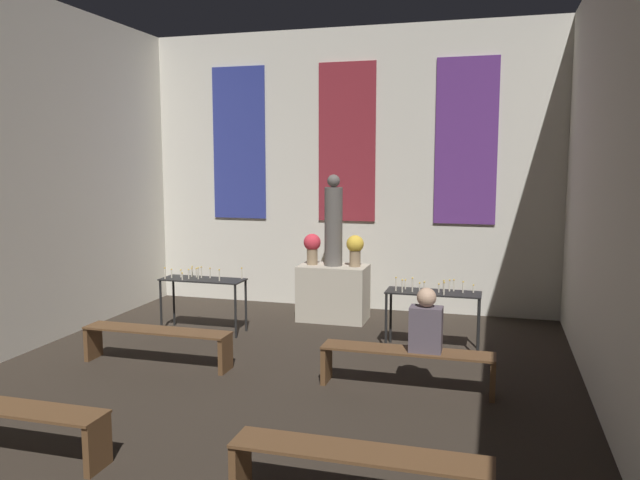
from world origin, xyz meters
name	(u,v)px	position (x,y,z in m)	size (l,w,h in m)	color
wall_back	(348,169)	(0.00, 10.64, 2.45)	(7.40, 0.16, 4.84)	silver
altar	(333,293)	(0.00, 9.66, 0.45)	(1.10, 0.66, 0.90)	#BCB29E
statue	(333,223)	(0.00, 9.66, 1.59)	(0.29, 0.29, 1.47)	#5B5651
flower_vase_left	(312,246)	(-0.36, 9.66, 1.21)	(0.28, 0.28, 0.51)	#937A5B
flower_vase_right	(355,248)	(0.36, 9.66, 1.21)	(0.28, 0.28, 0.51)	#937A5B
candle_rack_left	(203,286)	(-1.73, 8.44, 0.71)	(1.28, 0.45, 1.00)	black
candle_rack_right	(433,299)	(1.72, 8.43, 0.71)	(1.28, 0.45, 1.02)	black
pew_second_left	(4,419)	(-1.59, 4.27, 0.34)	(1.95, 0.36, 0.47)	brown
pew_second_right	(359,467)	(1.59, 4.27, 0.34)	(1.95, 0.36, 0.47)	brown
pew_back_left	(157,339)	(-1.59, 6.84, 0.34)	(1.95, 0.36, 0.47)	brown
pew_back_right	(407,361)	(1.59, 6.84, 0.34)	(1.95, 0.36, 0.47)	brown
person_seated	(426,323)	(1.80, 6.84, 0.79)	(0.36, 0.24, 0.73)	#564C56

